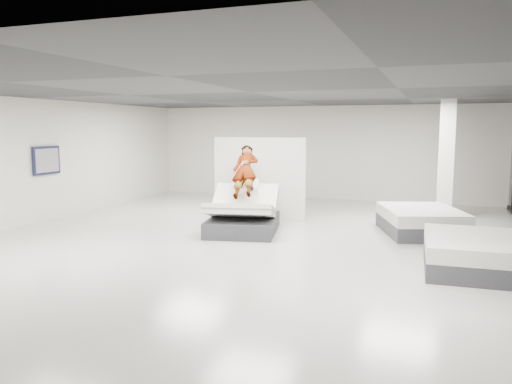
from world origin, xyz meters
TOP-DOWN VIEW (x-y plane):
  - room at (0.00, 0.00)m, footprint 14.00×14.04m
  - hero_bed at (-0.49, 0.81)m, footprint 1.93×2.33m
  - person at (-0.55, 1.11)m, footprint 0.89×1.51m
  - remote at (-0.26, 0.82)m, footprint 0.08×0.15m
  - divider_panel at (-0.63, 2.38)m, footprint 2.40×0.56m
  - flat_bed_right_far at (3.47, 2.06)m, footprint 2.22×2.56m
  - flat_bed_right_near at (4.42, -0.81)m, footprint 1.68×2.19m
  - flat_bed_left_far at (-2.26, 5.36)m, footprint 2.30×2.06m
  - column at (4.00, 4.50)m, footprint 0.40×0.40m
  - wall_poster at (-5.93, 0.50)m, footprint 0.06×0.95m

SIDE VIEW (x-z plane):
  - flat_bed_left_far at x=-2.26m, z-range 0.00..0.52m
  - flat_bed_right_near at x=4.42m, z-range 0.00..0.59m
  - flat_bed_right_far at x=3.47m, z-range 0.00..0.59m
  - hero_bed at x=-0.49m, z-range -0.21..0.99m
  - remote at x=-0.26m, z-range 1.00..1.07m
  - divider_panel at x=-0.63m, z-range 0.00..2.20m
  - person at x=-0.55m, z-range 0.47..2.01m
  - room at x=0.00m, z-range 0.00..3.20m
  - column at x=4.00m, z-range 0.00..3.20m
  - wall_poster at x=-5.93m, z-range 1.23..1.98m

